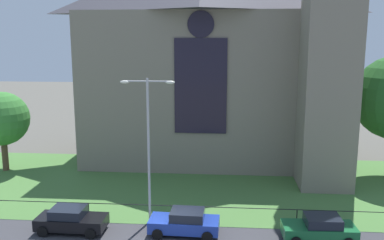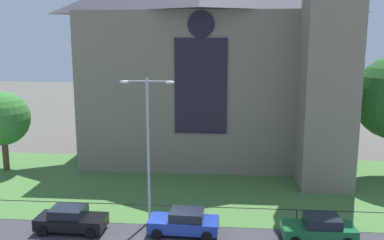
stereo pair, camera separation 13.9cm
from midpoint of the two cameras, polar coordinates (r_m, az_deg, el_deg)
name	(u,v)px [view 2 (the right image)]	position (r m, az deg, el deg)	size (l,w,h in m)	color
ground	(191,183)	(35.23, 0.00, -8.48)	(160.00, 160.00, 0.00)	#56544C
grass_verge	(189,192)	(33.35, -0.30, -9.61)	(120.00, 20.00, 0.01)	#477538
church_building	(213,53)	(41.02, 2.89, 8.89)	(23.20, 16.20, 26.00)	gray
iron_railing	(190,208)	(27.86, -0.08, -11.74)	(26.87, 0.07, 1.13)	black
tree_left_far	(3,119)	(41.12, -23.90, 0.16)	(4.74, 4.74, 7.09)	brown
streetlamp_near	(148,134)	(26.63, -5.76, -1.87)	(3.37, 0.26, 9.30)	#B2B2B7
parked_car_black	(71,219)	(27.82, -15.77, -12.68)	(4.23, 2.09, 1.51)	black
parked_car_blue	(184,222)	(26.46, -0.87, -13.51)	(4.26, 2.15, 1.51)	#1E3899
parked_car_green	(319,229)	(26.71, 16.76, -13.75)	(4.26, 2.15, 1.51)	#196033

